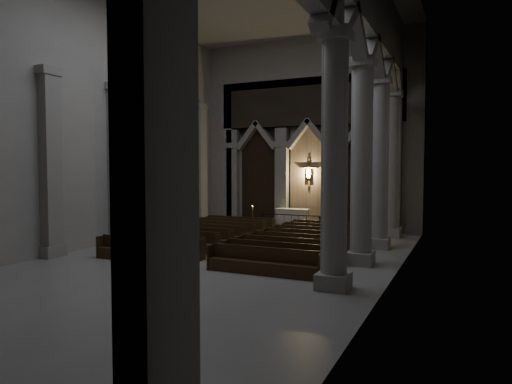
% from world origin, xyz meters
% --- Properties ---
extents(room, '(24.00, 24.10, 12.00)m').
position_xyz_m(room, '(0.00, 0.00, 7.60)').
color(room, gray).
rests_on(room, ground).
extents(sanctuary_wall, '(14.00, 0.77, 12.00)m').
position_xyz_m(sanctuary_wall, '(0.00, 11.54, 6.62)').
color(sanctuary_wall, gray).
rests_on(sanctuary_wall, ground).
extents(right_arcade, '(1.00, 24.00, 12.00)m').
position_xyz_m(right_arcade, '(5.50, 1.33, 7.83)').
color(right_arcade, gray).
rests_on(right_arcade, ground).
extents(left_pilasters, '(0.60, 13.00, 8.03)m').
position_xyz_m(left_pilasters, '(-6.75, 3.50, 3.91)').
color(left_pilasters, gray).
rests_on(left_pilasters, ground).
extents(sanctuary_step, '(8.50, 2.60, 0.15)m').
position_xyz_m(sanctuary_step, '(0.00, 10.60, 0.07)').
color(sanctuary_step, gray).
rests_on(sanctuary_step, ground).
extents(altar, '(2.10, 0.84, 1.06)m').
position_xyz_m(altar, '(-0.80, 10.82, 0.69)').
color(altar, '#B9B1A2').
rests_on(altar, sanctuary_step).
extents(altar_rail, '(4.93, 0.09, 0.97)m').
position_xyz_m(altar_rail, '(-0.00, 9.83, 0.64)').
color(altar_rail, black).
rests_on(altar_rail, ground).
extents(candle_stand_left, '(0.24, 0.24, 1.42)m').
position_xyz_m(candle_stand_left, '(-3.04, 9.64, 0.39)').
color(candle_stand_left, '#B17636').
rests_on(candle_stand_left, ground).
extents(candle_stand_right, '(0.22, 0.22, 1.31)m').
position_xyz_m(candle_stand_right, '(2.96, 9.39, 0.36)').
color(candle_stand_right, '#B17636').
rests_on(candle_stand_right, ground).
extents(pews, '(9.73, 9.28, 0.97)m').
position_xyz_m(pews, '(0.00, 2.74, 0.32)').
color(pews, black).
rests_on(pews, ground).
extents(worshipper, '(0.45, 0.31, 1.20)m').
position_xyz_m(worshipper, '(2.01, 7.59, 0.60)').
color(worshipper, black).
rests_on(worshipper, ground).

